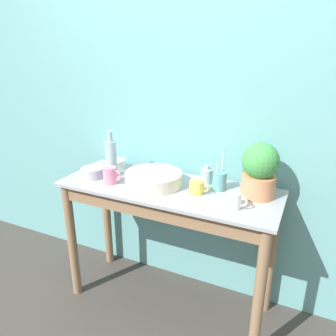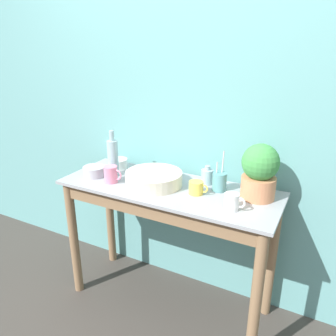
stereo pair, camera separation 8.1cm
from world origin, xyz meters
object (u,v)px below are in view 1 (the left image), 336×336
object	(u,v)px
bowl_wash_large	(154,179)
bottle_short	(207,176)
potted_plant	(260,170)
mug_pink	(110,175)
bowl_small_steel	(93,172)
bottle_tall	(111,158)
bowl_small_enamel_white	(116,164)
mug_white	(234,200)
utensil_cup	(219,181)
mug_yellow	(197,187)

from	to	relation	value
bowl_wash_large	bottle_short	world-z (taller)	bottle_short
potted_plant	bottle_short	distance (m)	0.35
mug_pink	bowl_small_steel	bearing A→B (deg)	167.59
bottle_tall	bottle_short	size ratio (longest dim) A/B	2.59
bottle_tall	bowl_small_enamel_white	world-z (taller)	bottle_tall
bottle_short	bowl_small_steel	size ratio (longest dim) A/B	0.79
potted_plant	bowl_small_enamel_white	size ratio (longest dim) A/B	2.40
bowl_small_enamel_white	bottle_short	bearing A→B (deg)	2.19
mug_white	bowl_small_steel	xyz separation A→B (m)	(-0.94, 0.04, -0.01)
bottle_short	bowl_small_enamel_white	size ratio (longest dim) A/B	0.89
bowl_wash_large	bottle_short	xyz separation A→B (m)	(0.28, 0.17, 0.01)
mug_pink	utensil_cup	xyz separation A→B (m)	(0.64, 0.19, 0.00)
bottle_tall	mug_yellow	bearing A→B (deg)	-1.87
bottle_tall	mug_pink	world-z (taller)	bottle_tall
bowl_small_enamel_white	bowl_small_steel	bearing A→B (deg)	-103.53
bowl_wash_large	potted_plant	bearing A→B (deg)	10.23
mug_yellow	potted_plant	bearing A→B (deg)	19.15
bowl_small_steel	bowl_small_enamel_white	bearing A→B (deg)	76.47
bowl_wash_large	mug_white	world-z (taller)	mug_white
bottle_short	bowl_small_steel	distance (m)	0.73
utensil_cup	mug_white	bearing A→B (deg)	-55.26
bowl_small_enamel_white	utensil_cup	size ratio (longest dim) A/B	0.55
bowl_wash_large	bowl_small_enamel_white	bearing A→B (deg)	158.88
mug_pink	mug_white	size ratio (longest dim) A/B	1.08
potted_plant	mug_pink	xyz separation A→B (m)	(-0.86, -0.20, -0.11)
bottle_short	utensil_cup	world-z (taller)	utensil_cup
bottle_short	mug_yellow	world-z (taller)	bottle_short
mug_yellow	bowl_small_steel	bearing A→B (deg)	-175.85
potted_plant	utensil_cup	xyz separation A→B (m)	(-0.22, -0.01, -0.10)
bowl_small_enamel_white	bowl_small_steel	size ratio (longest dim) A/B	0.89
bowl_wash_large	bowl_small_enamel_white	xyz separation A→B (m)	(-0.37, 0.14, -0.01)
bottle_tall	bowl_small_enamel_white	distance (m)	0.17
potted_plant	mug_pink	size ratio (longest dim) A/B	2.55
bottle_tall	mug_pink	xyz separation A→B (m)	(0.06, -0.11, -0.07)
mug_white	bowl_wash_large	bearing A→B (deg)	169.48
bowl_small_steel	utensil_cup	distance (m)	0.81
mug_white	bowl_small_enamel_white	size ratio (longest dim) A/B	0.87
bottle_tall	bowl_small_steel	xyz separation A→B (m)	(-0.10, -0.07, -0.09)
bowl_wash_large	bottle_tall	world-z (taller)	bottle_tall
potted_plant	mug_pink	world-z (taller)	potted_plant
mug_white	potted_plant	bearing A→B (deg)	67.91
potted_plant	bowl_small_enamel_white	xyz separation A→B (m)	(-0.97, 0.03, -0.13)
mug_pink	bowl_small_enamel_white	size ratio (longest dim) A/B	0.94
mug_pink	bowl_small_enamel_white	world-z (taller)	mug_pink
mug_pink	potted_plant	bearing A→B (deg)	13.00
mug_pink	utensil_cup	bearing A→B (deg)	16.77
bottle_tall	mug_white	distance (m)	0.85
utensil_cup	potted_plant	bearing A→B (deg)	1.65
bottle_tall	mug_pink	size ratio (longest dim) A/B	2.45
potted_plant	mug_white	xyz separation A→B (m)	(-0.08, -0.21, -0.11)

